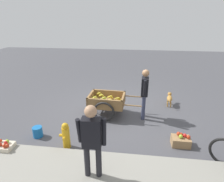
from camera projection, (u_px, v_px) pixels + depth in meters
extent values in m
plane|color=#47474C|center=(115.00, 110.00, 6.42)|extent=(24.00, 24.00, 0.00)
cube|color=olive|center=(107.00, 103.00, 6.03)|extent=(1.14, 0.86, 0.10)
cube|color=olive|center=(91.00, 97.00, 6.06)|extent=(0.10, 0.80, 0.24)
cube|color=olive|center=(123.00, 99.00, 5.88)|extent=(0.10, 0.80, 0.24)
cube|color=olive|center=(104.00, 103.00, 5.63)|extent=(1.10, 0.12, 0.24)
cube|color=olive|center=(109.00, 94.00, 6.31)|extent=(1.10, 0.12, 0.24)
torus|color=black|center=(104.00, 112.00, 5.66)|extent=(0.64, 0.09, 0.64)
torus|color=black|center=(109.00, 100.00, 6.47)|extent=(0.64, 0.09, 0.64)
cylinder|color=#9E9EA8|center=(107.00, 105.00, 6.06)|extent=(0.09, 0.88, 0.04)
cylinder|color=olive|center=(132.00, 106.00, 5.53)|extent=(0.55, 0.06, 0.04)
cylinder|color=olive|center=(134.00, 96.00, 6.15)|extent=(0.55, 0.06, 0.04)
cylinder|color=#9E9EA8|center=(93.00, 108.00, 6.19)|extent=(0.04, 0.04, 0.35)
ellipsoid|color=gold|center=(111.00, 97.00, 6.18)|extent=(0.18, 0.10, 0.15)
ellipsoid|color=gold|center=(111.00, 97.00, 6.18)|extent=(0.19, 0.05, 0.09)
ellipsoid|color=gold|center=(110.00, 97.00, 6.17)|extent=(0.19, 0.06, 0.08)
ellipsoid|color=gold|center=(110.00, 97.00, 6.16)|extent=(0.18, 0.06, 0.12)
ellipsoid|color=gold|center=(100.00, 94.00, 6.29)|extent=(0.18, 0.11, 0.13)
ellipsoid|color=gold|center=(99.00, 94.00, 6.28)|extent=(0.19, 0.09, 0.05)
ellipsoid|color=gold|center=(98.00, 94.00, 6.28)|extent=(0.18, 0.06, 0.15)
ellipsoid|color=gold|center=(102.00, 96.00, 6.06)|extent=(0.19, 0.07, 0.13)
ellipsoid|color=gold|center=(101.00, 96.00, 6.06)|extent=(0.19, 0.09, 0.05)
ellipsoid|color=gold|center=(101.00, 95.00, 6.05)|extent=(0.19, 0.08, 0.13)
ellipsoid|color=gold|center=(95.00, 98.00, 6.14)|extent=(0.17, 0.07, 0.15)
ellipsoid|color=gold|center=(95.00, 97.00, 6.13)|extent=(0.19, 0.09, 0.05)
ellipsoid|color=gold|center=(94.00, 97.00, 6.13)|extent=(0.18, 0.07, 0.14)
ellipsoid|color=gold|center=(118.00, 99.00, 5.81)|extent=(0.18, 0.08, 0.14)
ellipsoid|color=gold|center=(118.00, 99.00, 5.80)|extent=(0.19, 0.09, 0.10)
ellipsoid|color=gold|center=(118.00, 99.00, 5.79)|extent=(0.18, 0.06, 0.05)
ellipsoid|color=gold|center=(117.00, 99.00, 5.79)|extent=(0.19, 0.06, 0.10)
ellipsoid|color=gold|center=(117.00, 98.00, 5.78)|extent=(0.18, 0.11, 0.13)
ellipsoid|color=gold|center=(96.00, 99.00, 5.91)|extent=(0.18, 0.06, 0.13)
ellipsoid|color=gold|center=(95.00, 98.00, 5.90)|extent=(0.19, 0.08, 0.08)
ellipsoid|color=gold|center=(95.00, 98.00, 5.90)|extent=(0.19, 0.08, 0.08)
ellipsoid|color=gold|center=(94.00, 98.00, 5.89)|extent=(0.18, 0.08, 0.13)
ellipsoid|color=gold|center=(110.00, 101.00, 5.86)|extent=(0.17, 0.05, 0.15)
ellipsoid|color=gold|center=(110.00, 101.00, 5.86)|extent=(0.19, 0.08, 0.10)
ellipsoid|color=gold|center=(109.00, 100.00, 5.85)|extent=(0.18, 0.07, 0.05)
ellipsoid|color=gold|center=(109.00, 100.00, 5.84)|extent=(0.19, 0.07, 0.10)
ellipsoid|color=gold|center=(109.00, 100.00, 5.83)|extent=(0.18, 0.11, 0.15)
ellipsoid|color=gold|center=(105.00, 99.00, 5.91)|extent=(0.18, 0.07, 0.13)
ellipsoid|color=gold|center=(104.00, 98.00, 5.90)|extent=(0.19, 0.12, 0.09)
ellipsoid|color=gold|center=(104.00, 98.00, 5.90)|extent=(0.19, 0.11, 0.08)
ellipsoid|color=gold|center=(103.00, 98.00, 5.89)|extent=(0.19, 0.07, 0.13)
cylinder|color=#333851|center=(143.00, 108.00, 5.75)|extent=(0.11, 0.11, 0.77)
cylinder|color=#333851|center=(144.00, 105.00, 5.95)|extent=(0.11, 0.11, 0.77)
cube|color=black|center=(145.00, 86.00, 5.61)|extent=(0.22, 0.35, 0.54)
sphere|color=#9E704C|center=(146.00, 73.00, 5.45)|extent=(0.21, 0.21, 0.21)
cylinder|color=black|center=(145.00, 88.00, 5.40)|extent=(0.08, 0.14, 0.50)
cylinder|color=black|center=(145.00, 83.00, 5.80)|extent=(0.08, 0.13, 0.50)
ellipsoid|color=#AD7A38|center=(170.00, 99.00, 6.68)|extent=(0.24, 0.46, 0.18)
sphere|color=#AD7A38|center=(170.00, 94.00, 6.90)|extent=(0.14, 0.14, 0.14)
cylinder|color=#AD7A38|center=(170.00, 101.00, 6.41)|extent=(0.04, 0.11, 0.12)
cylinder|color=#AD7A38|center=(167.00, 101.00, 6.88)|extent=(0.04, 0.04, 0.18)
cylinder|color=#AD7A38|center=(171.00, 102.00, 6.85)|extent=(0.04, 0.04, 0.18)
cylinder|color=#AD7A38|center=(167.00, 105.00, 6.64)|extent=(0.04, 0.04, 0.18)
cylinder|color=#AD7A38|center=(171.00, 105.00, 6.61)|extent=(0.04, 0.04, 0.18)
cylinder|color=gold|center=(66.00, 138.00, 4.55)|extent=(0.18, 0.18, 0.55)
sphere|color=gold|center=(65.00, 126.00, 4.44)|extent=(0.16, 0.16, 0.16)
cylinder|color=gold|center=(62.00, 135.00, 4.55)|extent=(0.10, 0.07, 0.07)
cylinder|color=gold|center=(64.00, 138.00, 4.43)|extent=(0.07, 0.10, 0.07)
cylinder|color=#1966B2|center=(38.00, 132.00, 5.01)|extent=(0.25, 0.25, 0.28)
cube|color=#99754C|center=(181.00, 141.00, 4.69)|extent=(0.44, 0.32, 0.22)
sphere|color=red|center=(185.00, 135.00, 4.65)|extent=(0.09, 0.09, 0.09)
sphere|color=#99BF33|center=(181.00, 136.00, 4.61)|extent=(0.10, 0.10, 0.10)
sphere|color=#B23319|center=(189.00, 137.00, 4.59)|extent=(0.09, 0.09, 0.09)
sphere|color=#B23319|center=(179.00, 134.00, 4.71)|extent=(0.10, 0.10, 0.10)
sphere|color=#B23319|center=(181.00, 134.00, 4.69)|extent=(0.09, 0.09, 0.09)
cube|color=beige|center=(4.00, 148.00, 4.44)|extent=(0.44, 0.32, 0.22)
sphere|color=#B23319|center=(0.00, 144.00, 4.33)|extent=(0.08, 0.08, 0.08)
sphere|color=#99BF33|center=(5.00, 146.00, 4.29)|extent=(0.07, 0.07, 0.07)
sphere|color=red|center=(6.00, 143.00, 4.39)|extent=(0.09, 0.09, 0.09)
sphere|color=#99BF33|center=(7.00, 142.00, 4.42)|extent=(0.10, 0.10, 0.10)
sphere|color=#B23319|center=(4.00, 146.00, 4.28)|extent=(0.09, 0.09, 0.09)
sphere|color=#B23319|center=(0.00, 141.00, 4.47)|extent=(0.08, 0.08, 0.08)
sphere|color=#B23319|center=(7.00, 146.00, 4.29)|extent=(0.09, 0.09, 0.09)
cylinder|color=black|center=(99.00, 164.00, 3.58)|extent=(0.11, 0.11, 0.80)
cylinder|color=black|center=(87.00, 163.00, 3.60)|extent=(0.11, 0.11, 0.80)
cube|color=black|center=(92.00, 133.00, 3.34)|extent=(0.35, 0.21, 0.57)
sphere|color=tan|center=(91.00, 111.00, 3.18)|extent=(0.22, 0.22, 0.22)
cylinder|color=black|center=(104.00, 132.00, 3.31)|extent=(0.08, 0.12, 0.51)
cylinder|color=black|center=(79.00, 131.00, 3.34)|extent=(0.08, 0.17, 0.52)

